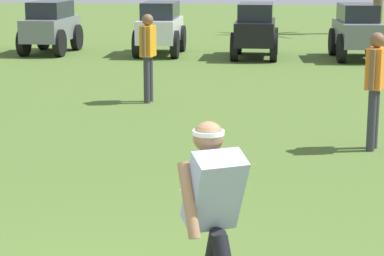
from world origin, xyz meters
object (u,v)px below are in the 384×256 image
object	(u,v)px
frisbee_thrower	(214,215)
parked_car_slot_d	(255,29)
teammate_near_sideline	(375,80)
parked_car_slot_e	(357,30)
frisbee_in_flight	(197,190)
parked_car_slot_c	(160,27)
teammate_midfield	(148,50)
parked_car_slot_b	(51,26)

from	to	relation	value
frisbee_thrower	parked_car_slot_d	bearing A→B (deg)	92.37
teammate_near_sideline	parked_car_slot_e	size ratio (longest dim) A/B	0.64
frisbee_in_flight	parked_car_slot_d	distance (m)	13.98
frisbee_thrower	parked_car_slot_c	world-z (taller)	frisbee_thrower
frisbee_in_flight	parked_car_slot_e	bearing A→B (deg)	81.06
teammate_near_sideline	teammate_midfield	bearing A→B (deg)	140.95
parked_car_slot_b	parked_car_slot_d	size ratio (longest dim) A/B	0.99
frisbee_thrower	parked_car_slot_c	bearing A→B (deg)	101.89
teammate_midfield	parked_car_slot_b	bearing A→B (deg)	120.93
teammate_midfield	parked_car_slot_d	xyz separation A→B (m)	(1.49, 6.63, -0.20)
teammate_near_sideline	parked_car_slot_d	distance (m)	9.81
teammate_midfield	parked_car_slot_d	size ratio (longest dim) A/B	0.66
parked_car_slot_e	parked_car_slot_c	bearing A→B (deg)	177.72
frisbee_thrower	teammate_midfield	xyz separation A→B (m)	(-2.10, 8.16, 0.14)
frisbee_thrower	parked_car_slot_b	size ratio (longest dim) A/B	0.60
teammate_near_sideline	frisbee_in_flight	bearing A→B (deg)	-111.77
parked_car_slot_b	parked_car_slot_d	distance (m)	5.58
frisbee_thrower	teammate_near_sideline	size ratio (longest dim) A/B	0.91
parked_car_slot_b	parked_car_slot_d	world-z (taller)	same
parked_car_slot_c	parked_car_slot_e	xyz separation A→B (m)	(5.15, -0.21, 0.00)
parked_car_slot_d	parked_car_slot_e	bearing A→B (deg)	1.54
parked_car_slot_b	parked_car_slot_c	size ratio (longest dim) A/B	0.98
parked_car_slot_b	parked_car_slot_e	xyz separation A→B (m)	(8.16, -0.11, 0.00)
parked_car_slot_d	frisbee_in_flight	bearing A→B (deg)	-88.45
frisbee_thrower	frisbee_in_flight	size ratio (longest dim) A/B	4.13
frisbee_thrower	parked_car_slot_b	distance (m)	16.19
frisbee_thrower	parked_car_slot_e	distance (m)	14.99
parked_car_slot_c	frisbee_in_flight	bearing A→B (deg)	-78.34
teammate_near_sideline	parked_car_slot_c	xyz separation A→B (m)	(-4.70, 9.85, -0.20)
teammate_midfield	parked_car_slot_c	xyz separation A→B (m)	(-1.07, 6.91, -0.20)
teammate_near_sideline	parked_car_slot_d	bearing A→B (deg)	102.58
frisbee_thrower	frisbee_in_flight	xyz separation A→B (m)	(-0.23, 0.81, -0.08)
parked_car_slot_b	teammate_near_sideline	bearing A→B (deg)	-51.68
frisbee_thrower	parked_car_slot_e	world-z (taller)	frisbee_thrower
frisbee_in_flight	teammate_midfield	size ratio (longest dim) A/B	0.22
frisbee_in_flight	parked_car_slot_e	distance (m)	14.22
parked_car_slot_b	parked_car_slot_e	world-z (taller)	same
parked_car_slot_e	teammate_midfield	bearing A→B (deg)	-121.35
parked_car_slot_c	parked_car_slot_d	distance (m)	2.58
frisbee_in_flight	parked_car_slot_c	xyz separation A→B (m)	(-2.94, 14.25, 0.03)
teammate_near_sideline	parked_car_slot_c	bearing A→B (deg)	115.50
parked_car_slot_d	frisbee_thrower	bearing A→B (deg)	-87.63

